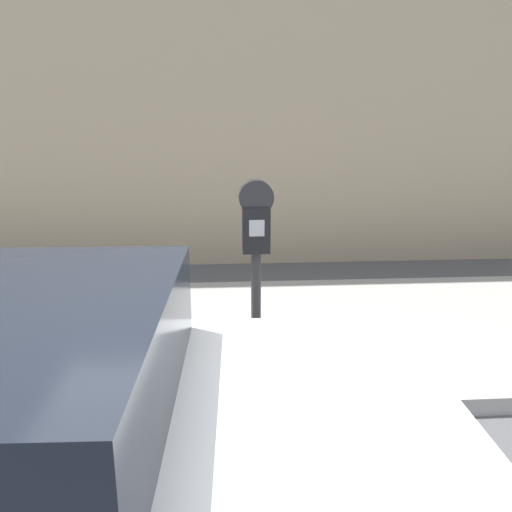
% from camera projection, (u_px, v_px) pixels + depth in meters
% --- Properties ---
extents(sidewalk, '(24.00, 2.80, 0.14)m').
position_uv_depth(sidewalk, '(236.00, 334.00, 4.76)').
color(sidewalk, '#9E9B96').
rests_on(sidewalk, ground_plane).
extents(building_facade, '(24.00, 0.30, 6.67)m').
position_uv_depth(building_facade, '(227.00, 21.00, 6.65)').
color(building_facade, tan).
rests_on(building_facade, ground_plane).
extents(parking_meter, '(0.23, 0.15, 1.52)m').
position_uv_depth(parking_meter, '(256.00, 244.00, 3.38)').
color(parking_meter, '#2D2D30').
rests_on(parking_meter, sidewalk).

